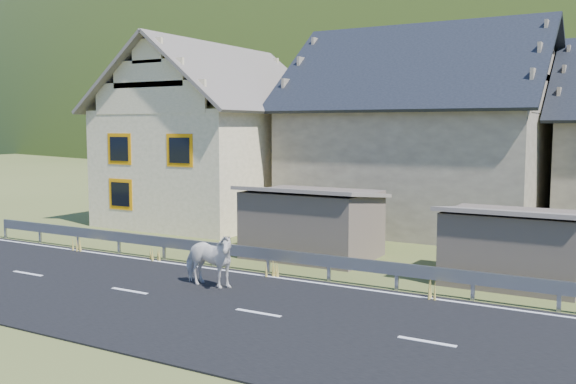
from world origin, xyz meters
The scene contains 10 objects.
ground centered at (0.00, 0.00, 0.00)m, with size 160.00×160.00×0.00m, color #3F4A1F.
road centered at (0.00, 0.00, 0.02)m, with size 60.00×7.00×0.04m, color black.
lane_markings centered at (0.00, 0.00, 0.04)m, with size 60.00×6.60×0.01m, color silver.
guardrail centered at (0.00, 3.68, 0.56)m, with size 28.10×0.09×0.75m.
shed_left centered at (-2.00, 6.50, 1.10)m, with size 4.30×3.30×2.40m, color brown.
shed_right centered at (4.50, 6.00, 1.00)m, with size 3.80×2.90×2.20m, color brown.
house_cream centered at (-10.00, 12.00, 4.36)m, with size 7.80×9.80×8.30m.
house_stone_a centered at (-1.00, 15.00, 4.63)m, with size 10.80×9.80×8.90m.
conifer_patch centered at (-55.00, 110.00, 6.00)m, with size 76.00×50.00×28.00m, color black.
horse centered at (-2.47, 1.38, 0.79)m, with size 1.77×0.81×1.50m, color silver.
Camera 1 is at (7.78, -12.19, 4.34)m, focal length 40.00 mm.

